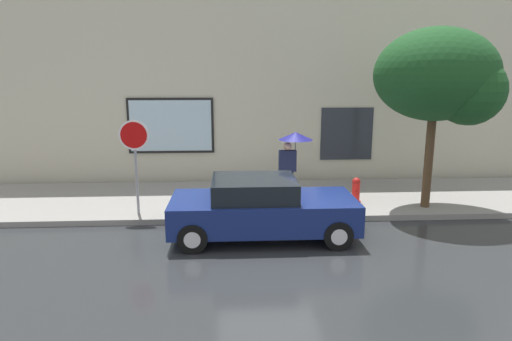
% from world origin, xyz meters
% --- Properties ---
extents(ground_plane, '(60.00, 60.00, 0.00)m').
position_xyz_m(ground_plane, '(0.00, 0.00, 0.00)').
color(ground_plane, '#282B2D').
extents(sidewalk, '(20.00, 4.00, 0.15)m').
position_xyz_m(sidewalk, '(0.00, 3.00, 0.07)').
color(sidewalk, gray).
rests_on(sidewalk, ground).
extents(building_facade, '(20.00, 0.67, 7.00)m').
position_xyz_m(building_facade, '(-0.02, 5.50, 3.48)').
color(building_facade, beige).
rests_on(building_facade, ground).
extents(parked_car, '(4.20, 1.93, 1.40)m').
position_xyz_m(parked_car, '(-0.20, 0.04, 0.69)').
color(parked_car, navy).
rests_on(parked_car, ground).
extents(fire_hydrant, '(0.30, 0.44, 0.73)m').
position_xyz_m(fire_hydrant, '(2.61, 2.17, 0.51)').
color(fire_hydrant, red).
rests_on(fire_hydrant, sidewalk).
extents(pedestrian_with_umbrella, '(0.97, 0.97, 1.97)m').
position_xyz_m(pedestrian_with_umbrella, '(0.87, 2.61, 1.70)').
color(pedestrian_with_umbrella, black).
rests_on(pedestrian_with_umbrella, sidewalk).
extents(street_tree, '(3.20, 2.72, 4.75)m').
position_xyz_m(street_tree, '(4.58, 1.64, 3.61)').
color(street_tree, '#4C3823').
rests_on(street_tree, sidewalk).
extents(stop_sign, '(0.76, 0.10, 2.44)m').
position_xyz_m(stop_sign, '(-3.31, 1.51, 1.87)').
color(stop_sign, gray).
rests_on(stop_sign, sidewalk).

